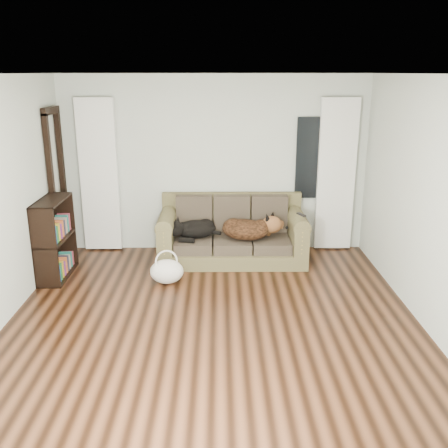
{
  "coord_description": "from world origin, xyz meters",
  "views": [
    {
      "loc": [
        0.07,
        -4.82,
        2.62
      ],
      "look_at": [
        0.13,
        1.6,
        0.66
      ],
      "focal_mm": 40.0,
      "sensor_mm": 36.0,
      "label": 1
    }
  ],
  "objects_px": {
    "dog_shepherd": "(248,229)",
    "tote_bag": "(167,271)",
    "sofa": "(232,230)",
    "dog_black_lab": "(193,229)",
    "bookshelf": "(55,240)"
  },
  "relations": [
    {
      "from": "sofa",
      "to": "dog_black_lab",
      "type": "height_order",
      "value": "sofa"
    },
    {
      "from": "dog_shepherd",
      "to": "tote_bag",
      "type": "relative_size",
      "value": 1.62
    },
    {
      "from": "dog_shepherd",
      "to": "tote_bag",
      "type": "height_order",
      "value": "dog_shepherd"
    },
    {
      "from": "sofa",
      "to": "bookshelf",
      "type": "relative_size",
      "value": 1.96
    },
    {
      "from": "tote_bag",
      "to": "dog_shepherd",
      "type": "bearing_deg",
      "value": 34.27
    },
    {
      "from": "dog_black_lab",
      "to": "bookshelf",
      "type": "height_order",
      "value": "bookshelf"
    },
    {
      "from": "tote_bag",
      "to": "bookshelf",
      "type": "bearing_deg",
      "value": 170.4
    },
    {
      "from": "dog_black_lab",
      "to": "dog_shepherd",
      "type": "xyz_separation_m",
      "value": [
        0.78,
        -0.06,
        0.01
      ]
    },
    {
      "from": "dog_shepherd",
      "to": "bookshelf",
      "type": "height_order",
      "value": "bookshelf"
    },
    {
      "from": "tote_bag",
      "to": "bookshelf",
      "type": "xyz_separation_m",
      "value": [
        -1.48,
        0.25,
        0.34
      ]
    },
    {
      "from": "dog_black_lab",
      "to": "dog_shepherd",
      "type": "height_order",
      "value": "dog_shepherd"
    },
    {
      "from": "sofa",
      "to": "tote_bag",
      "type": "distance_m",
      "value": 1.23
    },
    {
      "from": "sofa",
      "to": "dog_black_lab",
      "type": "distance_m",
      "value": 0.56
    },
    {
      "from": "dog_shepherd",
      "to": "tote_bag",
      "type": "distance_m",
      "value": 1.36
    },
    {
      "from": "dog_black_lab",
      "to": "bookshelf",
      "type": "distance_m",
      "value": 1.87
    }
  ]
}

